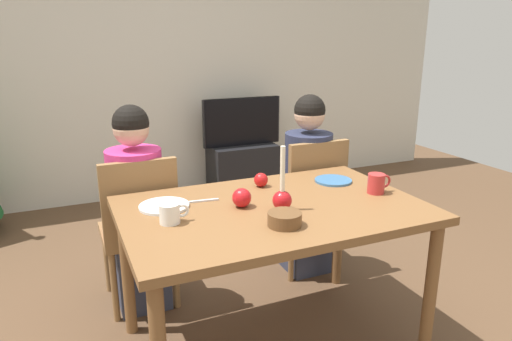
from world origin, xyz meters
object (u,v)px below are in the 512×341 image
(tv_stand, at_px, (242,168))
(dining_table, at_px, (273,223))
(person_right_child, at_px, (307,188))
(mug_right, at_px, (377,183))
(chair_left, at_px, (139,224))
(mug_left, at_px, (170,213))
(person_left_child, at_px, (138,213))
(tv, at_px, (242,122))
(candle_centerpiece, at_px, (282,197))
(plate_left, at_px, (164,206))
(chair_right, at_px, (309,198))
(plate_right, at_px, (333,180))
(bowl_walnuts, at_px, (285,219))
(apple_near_candle, at_px, (242,198))
(apple_by_left_plate, at_px, (261,180))

(tv_stand, bearing_deg, dining_table, -108.43)
(person_right_child, height_order, mug_right, person_right_child)
(dining_table, distance_m, chair_left, 0.82)
(chair_left, bearing_deg, mug_left, -86.05)
(chair_left, distance_m, person_left_child, 0.07)
(tv, xyz_separation_m, candle_centerpiece, (-0.75, -2.36, 0.10))
(plate_left, bearing_deg, chair_right, 22.18)
(plate_right, bearing_deg, bowl_walnuts, -140.00)
(chair_left, relative_size, apple_near_candle, 10.00)
(plate_left, bearing_deg, mug_left, -94.68)
(plate_left, height_order, apple_near_candle, apple_near_candle)
(tv_stand, distance_m, apple_near_candle, 2.49)
(dining_table, bearing_deg, apple_by_left_plate, 76.93)
(person_right_child, bearing_deg, dining_table, -130.84)
(mug_right, bearing_deg, dining_table, 176.06)
(plate_right, relative_size, mug_left, 1.55)
(plate_right, bearing_deg, plate_left, -178.80)
(chair_left, bearing_deg, plate_left, -82.01)
(tv, bearing_deg, bowl_walnuts, -108.00)
(tv_stand, height_order, apple_near_candle, apple_near_candle)
(person_right_child, bearing_deg, apple_near_candle, -139.48)
(dining_table, distance_m, plate_right, 0.52)
(chair_right, height_order, mug_right, chair_right)
(dining_table, xyz_separation_m, plate_left, (-0.47, 0.19, 0.09))
(apple_by_left_plate, bearing_deg, person_right_child, 35.90)
(chair_left, relative_size, tv, 1.14)
(person_left_child, bearing_deg, plate_left, -82.58)
(mug_left, bearing_deg, candle_centerpiece, -5.69)
(candle_centerpiece, bearing_deg, mug_left, 174.31)
(apple_near_candle, bearing_deg, mug_left, -170.84)
(chair_right, distance_m, tv, 1.72)
(plate_right, xyz_separation_m, mug_right, (0.10, -0.25, 0.04))
(chair_right, xyz_separation_m, mug_right, (0.01, -0.65, 0.29))
(person_right_child, bearing_deg, plate_left, -156.28)
(person_left_child, xyz_separation_m, mug_right, (1.09, -0.68, 0.23))
(chair_right, bearing_deg, dining_table, -132.32)
(person_right_child, height_order, plate_left, person_right_child)
(candle_centerpiece, bearing_deg, apple_by_left_plate, 81.94)
(bowl_walnuts, bearing_deg, chair_right, 53.90)
(chair_left, height_order, apple_near_candle, chair_left)
(tv, bearing_deg, chair_left, -127.41)
(dining_table, xyz_separation_m, person_right_child, (0.55, 0.64, -0.10))
(chair_right, relative_size, tv_stand, 1.41)
(plate_right, bearing_deg, mug_right, -68.93)
(candle_centerpiece, relative_size, mug_right, 2.27)
(person_left_child, height_order, plate_left, person_left_child)
(person_right_child, xyz_separation_m, plate_right, (-0.09, -0.43, 0.19))
(plate_right, xyz_separation_m, apple_by_left_plate, (-0.40, 0.08, 0.03))
(chair_left, distance_m, tv, 2.14)
(chair_left, xyz_separation_m, plate_right, (0.99, -0.40, 0.24))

